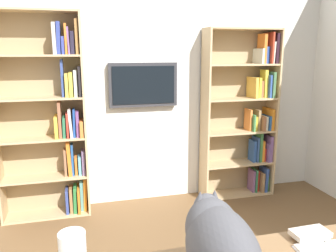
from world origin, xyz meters
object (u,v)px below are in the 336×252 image
desk_book_stack (310,235)px  bookshelf_left (247,115)px  bookshelf_right (52,119)px  coffee_mug (248,250)px  wall_mounted_tv (143,85)px  cat (219,245)px

desk_book_stack → bookshelf_left: bearing=-109.4°
bookshelf_right → coffee_mug: bookshelf_right is taller
wall_mounted_tv → bookshelf_left: bearing=176.1°
bookshelf_left → bookshelf_right: 2.21m
wall_mounted_tv → coffee_mug: size_ratio=7.92×
bookshelf_right → desk_book_stack: bookshelf_right is taller
bookshelf_right → cat: 2.58m
bookshelf_left → bookshelf_right: bearing=-0.0°
cat → wall_mounted_tv: bearing=-93.6°
bookshelf_right → cat: bookshelf_right is taller
wall_mounted_tv → bookshelf_right: bearing=4.9°
bookshelf_right → wall_mounted_tv: size_ratio=2.79×
bookshelf_left → cat: (1.40, 2.44, -0.04)m
bookshelf_left → desk_book_stack: bookshelf_left is taller
wall_mounted_tv → desk_book_stack: wall_mounted_tv is taller
coffee_mug → cat: bearing=33.8°
cat → desk_book_stack: cat is taller
coffee_mug → wall_mounted_tv: bearing=-88.6°
desk_book_stack → wall_mounted_tv: bearing=-78.7°
wall_mounted_tv → desk_book_stack: size_ratio=3.77×
desk_book_stack → cat: bearing=19.6°
cat → bookshelf_right: bearing=-71.7°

